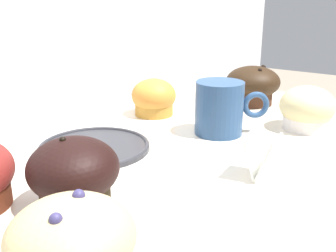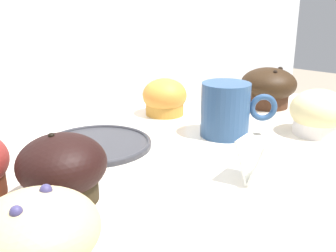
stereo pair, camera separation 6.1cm
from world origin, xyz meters
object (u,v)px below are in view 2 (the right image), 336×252
serving_plate (97,144)px  muffin_front_left (165,98)px  muffin_front_center (38,238)px  muffin_back_left (62,169)px  coffee_cup (229,109)px  muffin_front_right (268,87)px  muffin_back_right (318,113)px

serving_plate → muffin_front_left: bearing=11.4°
serving_plate → muffin_front_center: bearing=-136.8°
muffin_back_left → coffee_cup: bearing=-3.1°
muffin_back_left → serving_plate: muffin_back_left is taller
muffin_front_left → coffee_cup: (-0.02, -0.17, 0.01)m
muffin_front_center → coffee_cup: 0.43m
muffin_back_left → muffin_front_left: bearing=23.9°
muffin_front_left → coffee_cup: size_ratio=0.83×
serving_plate → muffin_back_left: bearing=-140.8°
muffin_back_left → muffin_front_right: size_ratio=0.88×
muffin_back_right → muffin_front_left: size_ratio=1.09×
muffin_front_left → serving_plate: 0.22m
muffin_front_center → serving_plate: muffin_front_center is taller
muffin_back_left → serving_plate: 0.18m
muffin_front_center → coffee_cup: size_ratio=0.97×
coffee_cup → serving_plate: size_ratio=0.62×
muffin_front_center → muffin_back_left: (0.09, 0.11, -0.00)m
muffin_back_left → muffin_front_center: bearing=-131.7°
coffee_cup → muffin_front_center: bearing=-168.2°
muffin_front_center → serving_plate: bearing=43.2°
muffin_front_left → coffee_cup: bearing=-97.9°
muffin_back_right → muffin_front_right: muffin_front_right is taller
muffin_back_left → muffin_front_left: size_ratio=1.16×
muffin_front_left → coffee_cup: coffee_cup is taller
serving_plate → muffin_front_right: bearing=-11.9°
muffin_back_left → serving_plate: size_ratio=0.59×
muffin_back_right → serving_plate: 0.39m
muffin_front_left → serving_plate: size_ratio=0.51×
muffin_front_center → serving_plate: (0.23, 0.22, -0.04)m
muffin_front_right → serving_plate: muffin_front_right is taller
muffin_front_center → serving_plate: size_ratio=0.60×
muffin_back_right → muffin_front_right: bearing=55.5°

